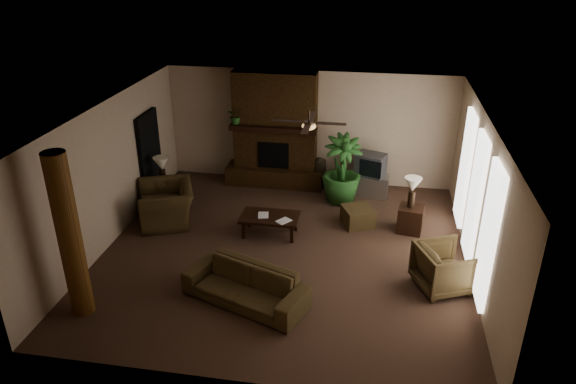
% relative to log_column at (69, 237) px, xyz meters
% --- Properties ---
extents(room_shell, '(7.00, 7.00, 7.00)m').
position_rel_log_column_xyz_m(room_shell, '(2.95, 2.40, 0.00)').
color(room_shell, '#4A3225').
rests_on(room_shell, ground).
extents(fireplace, '(2.40, 0.70, 2.80)m').
position_rel_log_column_xyz_m(fireplace, '(2.15, 5.62, -0.24)').
color(fireplace, '#482C13').
rests_on(fireplace, ground).
extents(windows, '(0.08, 3.65, 2.35)m').
position_rel_log_column_xyz_m(windows, '(6.40, 2.60, -0.05)').
color(windows, white).
rests_on(windows, ground).
extents(log_column, '(0.36, 0.36, 2.80)m').
position_rel_log_column_xyz_m(log_column, '(0.00, 0.00, 0.00)').
color(log_column, brown).
rests_on(log_column, ground).
extents(doorway, '(0.10, 1.00, 2.10)m').
position_rel_log_column_xyz_m(doorway, '(-0.49, 4.20, -0.35)').
color(doorway, black).
rests_on(doorway, ground).
extents(ceiling_fan, '(1.35, 1.35, 0.37)m').
position_rel_log_column_xyz_m(ceiling_fan, '(3.35, 2.70, 1.13)').
color(ceiling_fan, black).
rests_on(ceiling_fan, ceiling).
extents(sofa, '(2.20, 1.34, 0.83)m').
position_rel_log_column_xyz_m(sofa, '(2.58, 0.71, -0.99)').
color(sofa, '#48381E').
rests_on(sofa, ground).
extents(armchair_left, '(1.26, 1.50, 1.11)m').
position_rel_log_column_xyz_m(armchair_left, '(0.23, 3.20, -0.84)').
color(armchair_left, '#48381E').
rests_on(armchair_left, ground).
extents(armchair_right, '(1.11, 1.14, 0.91)m').
position_rel_log_column_xyz_m(armchair_right, '(5.90, 1.65, -0.95)').
color(armchair_right, '#48381E').
rests_on(armchair_right, ground).
extents(coffee_table, '(1.20, 0.70, 0.43)m').
position_rel_log_column_xyz_m(coffee_table, '(2.54, 3.01, -1.03)').
color(coffee_table, black).
rests_on(coffee_table, ground).
extents(ottoman, '(0.79, 0.79, 0.40)m').
position_rel_log_column_xyz_m(ottoman, '(4.31, 3.73, -1.20)').
color(ottoman, '#48381E').
rests_on(ottoman, ground).
extents(tv_stand, '(0.87, 0.54, 0.50)m').
position_rel_log_column_xyz_m(tv_stand, '(4.52, 5.32, -1.15)').
color(tv_stand, '#B2B2B4').
rests_on(tv_stand, ground).
extents(tv, '(0.78, 0.70, 0.52)m').
position_rel_log_column_xyz_m(tv, '(4.50, 5.33, -0.64)').
color(tv, '#3C3C3E').
rests_on(tv, tv_stand).
extents(floor_vase, '(0.34, 0.34, 0.77)m').
position_rel_log_column_xyz_m(floor_vase, '(3.26, 5.55, -0.97)').
color(floor_vase, black).
rests_on(floor_vase, ground).
extents(floor_plant, '(1.42, 1.81, 0.90)m').
position_rel_log_column_xyz_m(floor_plant, '(3.86, 4.82, -0.95)').
color(floor_plant, '#285722').
rests_on(floor_plant, ground).
extents(side_table_left, '(0.63, 0.63, 0.55)m').
position_rel_log_column_xyz_m(side_table_left, '(-0.11, 3.86, -1.12)').
color(side_table_left, black).
rests_on(side_table_left, ground).
extents(lamp_left, '(0.38, 0.38, 0.65)m').
position_rel_log_column_xyz_m(lamp_left, '(-0.10, 3.90, -0.40)').
color(lamp_left, black).
rests_on(lamp_left, side_table_left).
extents(side_table_right, '(0.57, 0.57, 0.55)m').
position_rel_log_column_xyz_m(side_table_right, '(5.41, 3.65, -1.12)').
color(side_table_right, black).
rests_on(side_table_right, ground).
extents(lamp_right, '(0.37, 0.37, 0.65)m').
position_rel_log_column_xyz_m(lamp_right, '(5.38, 3.68, -0.40)').
color(lamp_right, black).
rests_on(lamp_right, side_table_right).
extents(mantel_plant, '(0.43, 0.46, 0.33)m').
position_rel_log_column_xyz_m(mantel_plant, '(1.25, 5.42, 0.32)').
color(mantel_plant, '#285722').
rests_on(mantel_plant, fireplace).
extents(mantel_vase, '(0.28, 0.28, 0.22)m').
position_rel_log_column_xyz_m(mantel_vase, '(2.99, 5.40, 0.27)').
color(mantel_vase, '#93513B').
rests_on(mantel_vase, fireplace).
extents(book_a, '(0.22, 0.07, 0.29)m').
position_rel_log_column_xyz_m(book_a, '(2.30, 2.96, -0.83)').
color(book_a, '#999999').
rests_on(book_a, coffee_table).
extents(book_b, '(0.18, 0.15, 0.29)m').
position_rel_log_column_xyz_m(book_b, '(2.78, 2.87, -0.82)').
color(book_b, '#999999').
rests_on(book_b, coffee_table).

